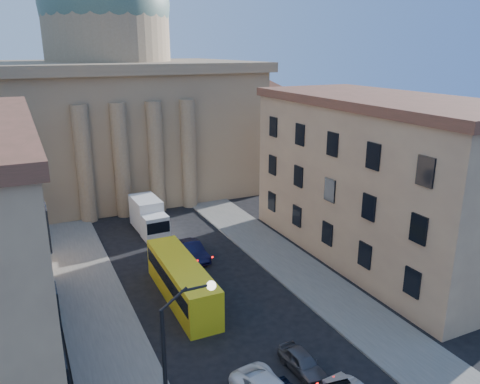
# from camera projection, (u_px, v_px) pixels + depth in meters

# --- Properties ---
(sidewalk_left) EXTENTS (5.00, 60.00, 0.15)m
(sidewalk_left) POSITION_uv_depth(u_px,v_px,m) (109.00, 346.00, 30.41)
(sidewalk_left) COLOR #5A5852
(sidewalk_left) RESTS_ON ground
(sidewalk_right) EXTENTS (5.00, 60.00, 0.15)m
(sidewalk_right) POSITION_uv_depth(u_px,v_px,m) (325.00, 290.00, 37.41)
(sidewalk_right) COLOR #5A5852
(sidewalk_right) RESTS_ON ground
(church) EXTENTS (68.02, 28.76, 36.60)m
(church) POSITION_uv_depth(u_px,v_px,m) (113.00, 101.00, 62.75)
(church) COLOR #7B644B
(church) RESTS_ON ground
(building_right) EXTENTS (11.60, 26.60, 14.70)m
(building_right) POSITION_uv_depth(u_px,v_px,m) (381.00, 178.00, 42.20)
(building_right) COLOR tan
(building_right) RESTS_ON ground
(street_lamp) EXTENTS (2.62, 0.44, 8.83)m
(street_lamp) POSITION_uv_depth(u_px,v_px,m) (176.00, 360.00, 20.88)
(street_lamp) COLOR black
(street_lamp) RESTS_ON ground
(car_right_far) EXTENTS (1.65, 3.79, 1.27)m
(car_right_far) POSITION_uv_depth(u_px,v_px,m) (302.00, 362.00, 27.99)
(car_right_far) COLOR #454449
(car_right_far) RESTS_ON ground
(car_right_distant) EXTENTS (1.96, 4.87, 1.57)m
(car_right_distant) POSITION_uv_depth(u_px,v_px,m) (192.00, 251.00, 43.01)
(car_right_distant) COLOR black
(car_right_distant) RESTS_ON ground
(city_bus) EXTENTS (2.63, 10.95, 3.08)m
(city_bus) POSITION_uv_depth(u_px,v_px,m) (182.00, 280.00, 35.78)
(city_bus) COLOR yellow
(city_bus) RESTS_ON ground
(box_truck) EXTENTS (2.70, 6.45, 3.50)m
(box_truck) POSITION_uv_depth(u_px,v_px,m) (149.00, 217.00, 49.09)
(box_truck) COLOR silver
(box_truck) RESTS_ON ground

